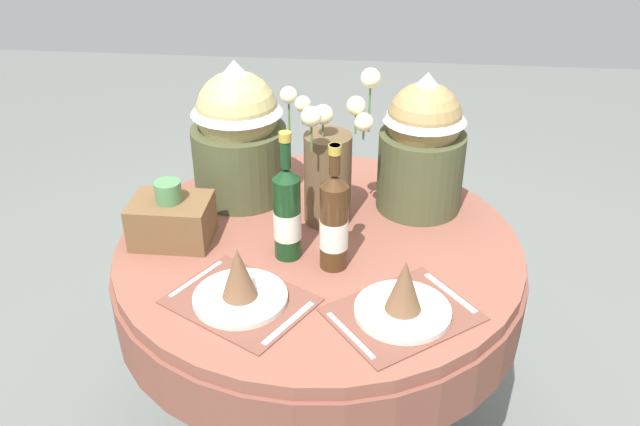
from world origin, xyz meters
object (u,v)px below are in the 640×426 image
Objects in this scene: gift_tub_back_right at (423,138)px; place_setting_left at (240,287)px; dining_table at (319,280)px; gift_tub_back_left at (238,127)px; place_setting_right at (403,300)px; wine_bottle_rear at (287,212)px; flower_vase at (329,168)px; woven_basket_side_left at (172,219)px; wine_bottle_left at (334,222)px.

place_setting_left is at bearing -130.51° from gift_tub_back_right.
dining_table is 2.66× the size of gift_tub_back_left.
gift_tub_back_left is at bearing 100.78° from place_setting_left.
dining_table is at bearing 127.65° from place_setting_right.
flower_vase is at bearing 64.62° from wine_bottle_rear.
place_setting_right is 0.58m from gift_tub_back_right.
wine_bottle_rear reaches higher than place_setting_right.
place_setting_left is 0.73m from gift_tub_back_right.
place_setting_left is at bearing -46.95° from woven_basket_side_left.
gift_tub_back_right reaches higher than woven_basket_side_left.
gift_tub_back_left reaches higher than woven_basket_side_left.
woven_basket_side_left reaches higher than place_setting_right.
flower_vase reaches higher than place_setting_left.
place_setting_left is 0.30m from wine_bottle_left.
wine_bottle_left is at bearing -65.56° from dining_table.
place_setting_left is 0.48m from flower_vase.
gift_tub_back_right is at bearing 22.90° from flower_vase.
place_setting_right is 1.93× the size of woven_basket_side_left.
wine_bottle_left is (0.22, 0.18, 0.09)m from place_setting_left.
gift_tub_back_left is 2.01× the size of woven_basket_side_left.
woven_basket_side_left reaches higher than dining_table.
woven_basket_side_left is at bearing 172.32° from wine_bottle_rear.
wine_bottle_left is 0.81× the size of gift_tub_back_left.
wine_bottle_left is 0.97× the size of wine_bottle_rear.
woven_basket_side_left is (-0.47, 0.08, -0.07)m from wine_bottle_left.
wine_bottle_left is 1.63× the size of woven_basket_side_left.
dining_table is 2.73× the size of gift_tub_back_right.
gift_tub_back_left is (-0.33, 0.37, 0.10)m from wine_bottle_left.
wine_bottle_left reaches higher than place_setting_right.
flower_vase is at bearing -24.97° from gift_tub_back_left.
flower_vase reaches higher than gift_tub_back_left.
wine_bottle_left is at bearing 39.62° from place_setting_left.
wine_bottle_rear is 1.68× the size of woven_basket_side_left.
gift_tub_back_left is at bearing 131.21° from wine_bottle_left.
place_setting_left is 1.14× the size of wine_bottle_rear.
gift_tub_back_left reaches higher than gift_tub_back_right.
wine_bottle_rear is at bearing 67.52° from place_setting_left.
flower_vase is 1.29× the size of wine_bottle_left.
place_setting_right is at bearing -23.03° from woven_basket_side_left.
flower_vase reaches higher than place_setting_right.
place_setting_right is 0.92× the size of flower_vase.
wine_bottle_rear is (-0.08, -0.07, 0.27)m from dining_table.
wine_bottle_left is (-0.19, 0.20, 0.09)m from place_setting_right.
wine_bottle_left is 0.43m from gift_tub_back_right.
place_setting_left is 0.26m from wine_bottle_rear.
place_setting_right is 0.96× the size of gift_tub_back_left.
place_setting_left is at bearing -79.22° from gift_tub_back_left.
woven_basket_side_left is (-0.44, -0.15, -0.11)m from flower_vase.
gift_tub_back_right reaches higher than wine_bottle_left.
place_setting_left is 1.91× the size of woven_basket_side_left.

